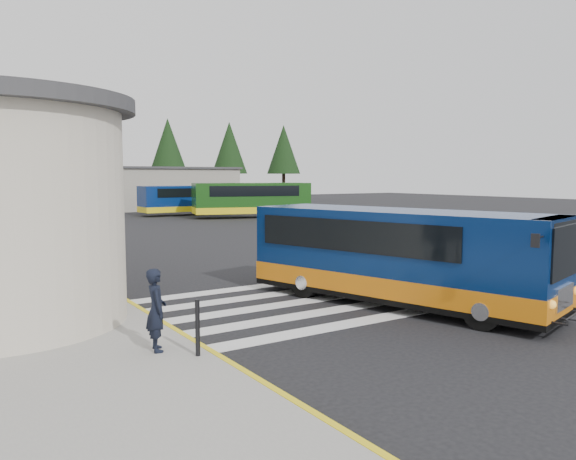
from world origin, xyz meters
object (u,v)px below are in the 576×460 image
bollard (198,328)px  far_bus_b (252,198)px  transit_bus (399,260)px  pedestrian_a (156,310)px  far_bus_a (189,199)px

bollard → far_bus_b: bearing=59.0°
bollard → far_bus_b: (18.11, 30.15, 0.89)m
transit_bus → bollard: (-6.27, -1.46, -0.51)m
pedestrian_a → far_bus_a: far_bus_a is taller
far_bus_b → transit_bus: bearing=173.5°
far_bus_a → far_bus_b: size_ratio=0.87×
far_bus_a → far_bus_b: (3.00, -5.57, 0.16)m
bollard → far_bus_b: size_ratio=0.11×
pedestrian_a → bollard: size_ratio=1.49×
transit_bus → far_bus_a: bearing=59.9°
far_bus_a → pedestrian_a: bearing=155.2°
bollard → far_bus_b: far_bus_b is taller
pedestrian_a → transit_bus: bearing=-73.1°
bollard → far_bus_a: (15.11, 35.72, 0.73)m
pedestrian_a → far_bus_a: size_ratio=0.18×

